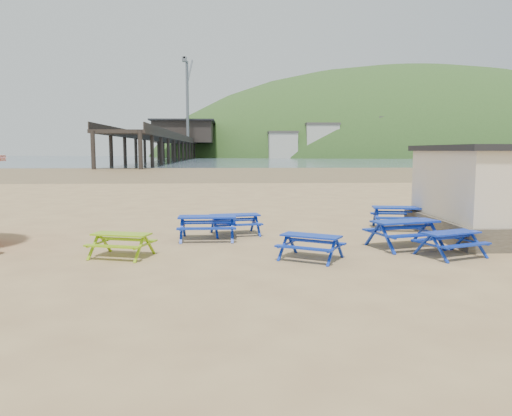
{
  "coord_description": "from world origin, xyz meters",
  "views": [
    {
      "loc": [
        -0.05,
        -15.49,
        2.96
      ],
      "look_at": [
        0.83,
        1.5,
        1.0
      ],
      "focal_mm": 35.0,
      "sensor_mm": 36.0,
      "label": 1
    }
  ],
  "objects": [
    {
      "name": "picnic_table_blue_d",
      "position": [
        2.14,
        -2.18,
        0.34
      ],
      "size": [
        2.05,
        1.93,
        0.68
      ],
      "rotation": [
        0.0,
        0.0,
        -0.53
      ],
      "color": "#1A25A9",
      "rests_on": "ground"
    },
    {
      "name": "pier",
      "position": [
        -17.99,
        178.23,
        5.46
      ],
      "size": [
        24.0,
        220.0,
        39.29
      ],
      "color": "black",
      "rests_on": "ground"
    },
    {
      "name": "ground",
      "position": [
        0.0,
        0.0,
        0.0
      ],
      "size": [
        400.0,
        400.0,
        0.0
      ],
      "primitive_type": "plane",
      "color": "tan",
      "rests_on": "ground"
    },
    {
      "name": "picnic_table_blue_b",
      "position": [
        0.11,
        1.99,
        0.36
      ],
      "size": [
        1.95,
        1.69,
        0.72
      ],
      "rotation": [
        0.0,
        0.0,
        0.19
      ],
      "color": "#1A25A9",
      "rests_on": "ground"
    },
    {
      "name": "picnic_table_blue_e",
      "position": [
        6.12,
        -2.0,
        0.35
      ],
      "size": [
        2.04,
        1.86,
        0.7
      ],
      "rotation": [
        0.0,
        0.0,
        0.37
      ],
      "color": "#1A25A9",
      "rests_on": "ground"
    },
    {
      "name": "picnic_table_blue_c",
      "position": [
        6.36,
        2.91,
        0.43
      ],
      "size": [
        2.26,
        1.93,
        0.85
      ],
      "rotation": [
        0.0,
        0.0,
        -0.15
      ],
      "color": "#1A25A9",
      "rests_on": "ground"
    },
    {
      "name": "headland_town",
      "position": [
        90.0,
        229.68,
        -9.91
      ],
      "size": [
        264.0,
        144.0,
        108.0
      ],
      "color": "#2D4C1E",
      "rests_on": "ground"
    },
    {
      "name": "wet_sand",
      "position": [
        0.0,
        55.0,
        0.0
      ],
      "size": [
        400.0,
        400.0,
        0.0
      ],
      "primitive_type": "plane",
      "color": "olive",
      "rests_on": "ground"
    },
    {
      "name": "sea",
      "position": [
        0.0,
        170.0,
        0.01
      ],
      "size": [
        400.0,
        400.0,
        0.0
      ],
      "primitive_type": "plane",
      "color": "#465764",
      "rests_on": "ground"
    },
    {
      "name": "picnic_table_blue_a",
      "position": [
        -0.82,
        1.01,
        0.4
      ],
      "size": [
        1.9,
        1.53,
        0.8
      ],
      "rotation": [
        0.0,
        0.0,
        -0.0
      ],
      "color": "#1A25A9",
      "rests_on": "ground"
    },
    {
      "name": "picnic_table_blue_f",
      "position": [
        5.27,
        -0.72,
        0.42
      ],
      "size": [
        2.38,
        2.11,
        0.85
      ],
      "rotation": [
        0.0,
        0.0,
        0.27
      ],
      "color": "#1A25A9",
      "rests_on": "ground"
    },
    {
      "name": "picnic_table_yellow",
      "position": [
        -3.1,
        -1.61,
        0.34
      ],
      "size": [
        1.89,
        1.68,
        0.67
      ],
      "rotation": [
        0.0,
        0.0,
        -0.28
      ],
      "color": "#90C30E",
      "rests_on": "ground"
    }
  ]
}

